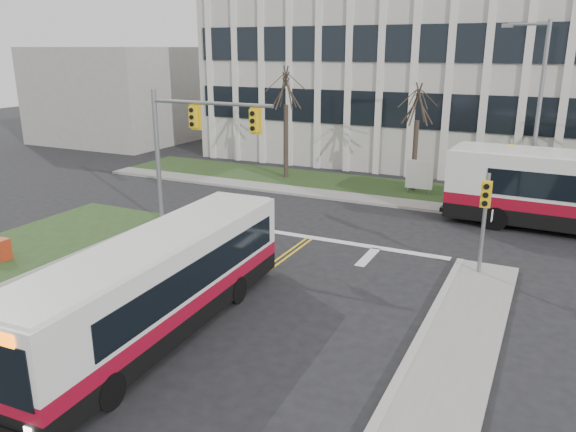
# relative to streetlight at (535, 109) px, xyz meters

# --- Properties ---
(ground) EXTENTS (120.00, 120.00, 0.00)m
(ground) POSITION_rel_streetlight_xyz_m (-8.03, -16.20, -5.19)
(ground) COLOR black
(ground) RESTS_ON ground
(sidewalk_cross) EXTENTS (44.00, 1.60, 0.14)m
(sidewalk_cross) POSITION_rel_streetlight_xyz_m (-3.03, -1.00, -5.12)
(sidewalk_cross) COLOR #9E9B93
(sidewalk_cross) RESTS_ON ground
(building_lawn) EXTENTS (44.00, 5.00, 0.12)m
(building_lawn) POSITION_rel_streetlight_xyz_m (-3.03, 1.80, -5.13)
(building_lawn) COLOR #26401B
(building_lawn) RESTS_ON ground
(office_building) EXTENTS (40.00, 16.00, 12.00)m
(office_building) POSITION_rel_streetlight_xyz_m (-3.03, 13.80, 0.81)
(office_building) COLOR #BCB8AD
(office_building) RESTS_ON ground
(building_annex) EXTENTS (12.00, 12.00, 8.00)m
(building_annex) POSITION_rel_streetlight_xyz_m (-34.03, 9.80, -1.19)
(building_annex) COLOR #9E9B93
(building_annex) RESTS_ON ground
(mast_arm_signal) EXTENTS (6.11, 0.38, 6.20)m
(mast_arm_signal) POSITION_rel_streetlight_xyz_m (-13.65, -9.04, -0.94)
(mast_arm_signal) COLOR slate
(mast_arm_signal) RESTS_ON ground
(signal_pole_near) EXTENTS (0.34, 0.39, 3.80)m
(signal_pole_near) POSITION_rel_streetlight_xyz_m (-0.83, -9.30, -2.69)
(signal_pole_near) COLOR slate
(signal_pole_near) RESTS_ON ground
(signal_pole_far) EXTENTS (0.34, 0.39, 3.80)m
(signal_pole_far) POSITION_rel_streetlight_xyz_m (-0.83, -0.80, -2.69)
(signal_pole_far) COLOR slate
(signal_pole_far) RESTS_ON ground
(streetlight) EXTENTS (2.15, 0.25, 9.20)m
(streetlight) POSITION_rel_streetlight_xyz_m (0.00, 0.00, 0.00)
(streetlight) COLOR slate
(streetlight) RESTS_ON ground
(directory_sign) EXTENTS (1.50, 0.12, 2.00)m
(directory_sign) POSITION_rel_streetlight_xyz_m (-5.53, 1.30, -4.02)
(directory_sign) COLOR slate
(directory_sign) RESTS_ON ground
(tree_left) EXTENTS (1.80, 1.80, 7.70)m
(tree_left) POSITION_rel_streetlight_xyz_m (-14.03, 1.80, 0.32)
(tree_left) COLOR #42352B
(tree_left) RESTS_ON ground
(tree_mid) EXTENTS (1.80, 1.80, 6.82)m
(tree_mid) POSITION_rel_streetlight_xyz_m (-6.03, 2.00, -0.31)
(tree_mid) COLOR #42352B
(tree_mid) RESTS_ON ground
(bus_main) EXTENTS (2.75, 10.82, 2.86)m
(bus_main) POSITION_rel_streetlight_xyz_m (-8.53, -17.75, -3.76)
(bus_main) COLOR silver
(bus_main) RESTS_ON ground
(newspaper_box_red) EXTENTS (0.51, 0.46, 0.95)m
(newspaper_box_red) POSITION_rel_streetlight_xyz_m (-17.53, -15.88, -4.72)
(newspaper_box_red) COLOR #B03216
(newspaper_box_red) RESTS_ON ground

